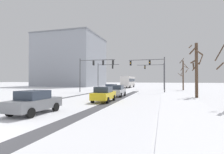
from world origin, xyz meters
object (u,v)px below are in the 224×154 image
(bus_oncoming, at_px, (128,81))
(bare_tree_sidewalk_far, at_px, (183,74))
(car_white_lead, at_px, (112,89))
(traffic_signal_far_left, at_px, (104,72))
(traffic_signal_far_right, at_px, (156,71))
(traffic_signal_near_left, at_px, (94,67))
(car_yellow_cab_third, at_px, (104,94))
(bare_tree_sidewalk_mid, at_px, (196,68))
(car_silver_second, at_px, (117,91))
(traffic_signal_near_right, at_px, (151,67))
(office_building_far_left_block, at_px, (72,61))
(car_grey_fourth, at_px, (34,102))

(bus_oncoming, relative_size, bare_tree_sidewalk_far, 1.47)
(car_white_lead, bearing_deg, traffic_signal_far_left, 114.54)
(traffic_signal_far_right, xyz_separation_m, car_white_lead, (-6.98, -15.78, -3.65))
(traffic_signal_far_left, xyz_separation_m, bus_oncoming, (3.75, 12.49, -2.39))
(traffic_signal_near_left, relative_size, bare_tree_sidewalk_far, 0.95)
(car_yellow_cab_third, relative_size, bare_tree_sidewalk_mid, 0.57)
(car_yellow_cab_third, xyz_separation_m, bare_tree_sidewalk_mid, (10.44, 7.70, 3.16))
(car_silver_second, bearing_deg, car_white_lead, 114.30)
(car_white_lead, bearing_deg, bare_tree_sidewalk_far, 47.80)
(car_white_lead, bearing_deg, traffic_signal_far_right, 66.13)
(traffic_signal_near_right, distance_m, bare_tree_sidewalk_mid, 9.83)
(traffic_signal_near_right, relative_size, car_silver_second, 1.61)
(car_white_lead, bearing_deg, car_silver_second, -65.70)
(traffic_signal_far_right, bearing_deg, bare_tree_sidewalk_mid, -73.23)
(traffic_signal_near_left, distance_m, traffic_signal_far_left, 10.15)
(car_white_lead, bearing_deg, bus_oncoming, 94.00)
(traffic_signal_near_left, xyz_separation_m, traffic_signal_far_left, (-1.38, 10.05, -0.44))
(traffic_signal_near_right, xyz_separation_m, bare_tree_sidewalk_far, (6.55, 10.54, -0.90))
(traffic_signal_near_left, relative_size, bus_oncoming, 0.64)
(traffic_signal_far_right, distance_m, car_white_lead, 17.63)
(car_white_lead, xyz_separation_m, car_silver_second, (2.31, -5.11, 0.00))
(traffic_signal_far_right, distance_m, office_building_far_left_block, 36.88)
(car_silver_second, height_order, car_grey_fourth, same)
(traffic_signal_near_left, height_order, traffic_signal_far_left, same)
(traffic_signal_near_right, distance_m, car_white_lead, 8.54)
(traffic_signal_near_right, relative_size, office_building_far_left_block, 0.30)
(traffic_signal_near_right, height_order, car_grey_fourth, traffic_signal_near_right)
(office_building_far_left_block, bearing_deg, car_white_lead, -51.70)
(traffic_signal_near_left, relative_size, car_grey_fourth, 1.70)
(traffic_signal_near_left, height_order, bare_tree_sidewalk_far, bare_tree_sidewalk_far)
(traffic_signal_far_left, xyz_separation_m, traffic_signal_far_right, (12.45, 3.81, 0.08))
(car_grey_fourth, height_order, bare_tree_sidewalk_far, bare_tree_sidewalk_far)
(traffic_signal_far_right, bearing_deg, car_silver_second, -102.61)
(bare_tree_sidewalk_mid, distance_m, office_building_far_left_block, 52.91)
(traffic_signal_far_right, distance_m, bare_tree_sidewalk_mid, 20.26)
(traffic_signal_near_right, bearing_deg, traffic_signal_far_right, 87.88)
(car_yellow_cab_third, height_order, bare_tree_sidewalk_mid, bare_tree_sidewalk_mid)
(traffic_signal_far_left, xyz_separation_m, traffic_signal_near_right, (12.01, -8.06, 0.28))
(traffic_signal_near_left, xyz_separation_m, bare_tree_sidewalk_far, (17.17, 12.53, -1.06))
(bus_oncoming, bearing_deg, car_silver_second, -82.26)
(car_yellow_cab_third, height_order, car_grey_fourth, same)
(traffic_signal_far_left, xyz_separation_m, car_white_lead, (5.46, -11.96, -3.57))
(traffic_signal_near_left, height_order, bare_tree_sidewalk_mid, bare_tree_sidewalk_mid)
(car_white_lead, relative_size, bare_tree_sidewalk_mid, 0.57)
(bare_tree_sidewalk_mid, bearing_deg, traffic_signal_far_left, 139.57)
(traffic_signal_near_left, bearing_deg, car_silver_second, -47.74)
(traffic_signal_far_left, bearing_deg, car_grey_fourth, -80.17)
(traffic_signal_far_left, height_order, bus_oncoming, traffic_signal_far_left)
(car_silver_second, bearing_deg, office_building_far_left_block, 126.63)
(traffic_signal_far_left, height_order, car_grey_fourth, traffic_signal_far_left)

